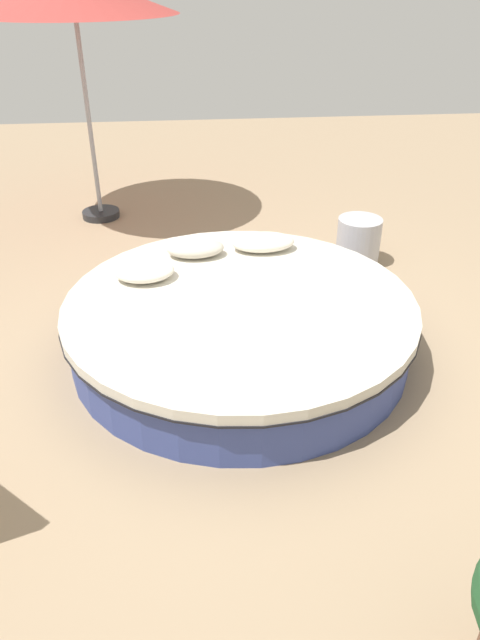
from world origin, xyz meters
The scene contains 6 objects.
ground_plane centered at (0.00, 0.00, 0.00)m, with size 16.00×16.00×0.00m, color #9E8466.
round_bed centered at (0.00, 0.00, 0.23)m, with size 2.68×2.68×0.45m.
throw_pillow_0 centered at (-0.29, -0.88, 0.52)m, with size 0.56×0.32×0.15m, color silver.
throw_pillow_1 centered at (0.30, -0.81, 0.52)m, with size 0.50×0.30×0.15m, color beige.
throw_pillow_2 centered at (0.73, -0.43, 0.52)m, with size 0.48×0.37×0.14m, color silver.
side_table centered at (-1.34, -1.45, 0.24)m, with size 0.44×0.44×0.47m, color #B7B7BC.
Camera 1 is at (0.39, 3.83, 2.62)m, focal length 32.93 mm.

